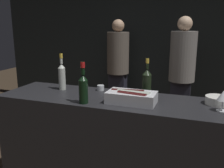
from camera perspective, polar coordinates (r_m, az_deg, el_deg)
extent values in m
cube|color=black|center=(4.57, 10.90, 10.58)|extent=(6.40, 0.06, 2.80)
cube|color=black|center=(2.41, -0.26, -14.39)|extent=(2.05, 0.61, 0.98)
cube|color=silver|center=(2.07, 4.48, -3.08)|extent=(0.40, 0.22, 0.09)
cylinder|color=#380F0F|center=(2.02, 4.56, -2.85)|extent=(0.25, 0.11, 0.07)
cylinder|color=#9EA899|center=(2.06, 4.96, -2.50)|extent=(0.28, 0.09, 0.08)
cylinder|color=#380F0F|center=(2.12, 3.60, -2.01)|extent=(0.28, 0.11, 0.06)
cylinder|color=silver|center=(2.21, 22.87, -3.45)|extent=(0.19, 0.19, 0.07)
cylinder|color=gray|center=(2.20, 22.94, -2.76)|extent=(0.15, 0.15, 0.01)
cylinder|color=silver|center=(2.07, 23.78, -5.61)|extent=(0.08, 0.08, 0.00)
cylinder|color=silver|center=(2.05, 23.89, -4.51)|extent=(0.01, 0.01, 0.08)
cone|color=silver|center=(2.03, 24.10, -2.43)|extent=(0.09, 0.09, 0.08)
cylinder|color=silver|center=(2.47, -2.63, -0.87)|extent=(0.07, 0.07, 0.05)
sphere|color=#F9D67F|center=(2.47, -2.63, -0.81)|extent=(0.03, 0.03, 0.03)
cylinder|color=black|center=(2.06, -6.55, -1.79)|extent=(0.08, 0.08, 0.19)
cone|color=black|center=(2.03, -6.64, 1.48)|extent=(0.08, 0.08, 0.05)
cylinder|color=black|center=(2.02, -6.70, 3.57)|extent=(0.03, 0.03, 0.10)
cylinder|color=red|center=(2.01, -6.73, 4.38)|extent=(0.04, 0.04, 0.05)
cylinder|color=black|center=(2.31, 7.92, -0.20)|extent=(0.08, 0.08, 0.19)
cone|color=black|center=(2.29, 8.01, 2.74)|extent=(0.08, 0.08, 0.05)
cylinder|color=black|center=(2.27, 8.08, 4.60)|extent=(0.03, 0.03, 0.10)
cylinder|color=gold|center=(2.27, 8.10, 5.28)|extent=(0.03, 0.03, 0.05)
cylinder|color=#B2B7AD|center=(2.53, -11.35, 1.16)|extent=(0.07, 0.07, 0.22)
cone|color=#B2B7AD|center=(2.50, -11.48, 4.06)|extent=(0.07, 0.07, 0.04)
cylinder|color=#B2B7AD|center=(2.49, -11.56, 5.70)|extent=(0.03, 0.03, 0.10)
cylinder|color=gold|center=(2.49, -11.59, 6.34)|extent=(0.03, 0.03, 0.05)
cube|color=black|center=(4.49, 1.33, -2.35)|extent=(0.28, 0.21, 0.77)
cylinder|color=#60564C|center=(4.35, 1.38, 7.11)|extent=(0.38, 0.38, 0.71)
sphere|color=tan|center=(4.32, 1.42, 13.19)|extent=(0.21, 0.21, 0.21)
cube|color=black|center=(3.96, 15.17, -4.90)|extent=(0.28, 0.21, 0.79)
cylinder|color=slate|center=(3.80, 15.87, 6.05)|extent=(0.38, 0.38, 0.73)
sphere|color=beige|center=(3.77, 16.34, 13.12)|extent=(0.21, 0.21, 0.21)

